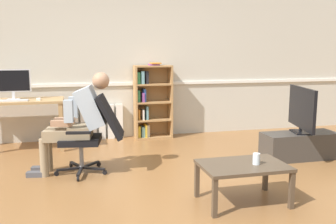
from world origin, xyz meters
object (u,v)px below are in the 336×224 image
computer_desk (18,107)px  tv_screen (302,109)px  bookshelf (150,102)px  office_chair (94,131)px  person_seated (77,120)px  drinking_glass (256,159)px  imac_monitor (13,82)px  radiator (98,122)px  keyboard (14,100)px  coffee_table (243,169)px  computer_mouse (38,99)px  tv_stand (299,146)px

computer_desk → tv_screen: (3.81, -1.45, 0.04)m
bookshelf → office_chair: size_ratio=1.34×
person_seated → drinking_glass: bearing=60.4°
tv_screen → computer_desk: bearing=83.2°
office_chair → person_seated: person_seated is taller
imac_monitor → radiator: size_ratio=0.61×
keyboard → tv_screen: 4.06m
radiator → coffee_table: radiator is taller
computer_mouse → radiator: computer_mouse is taller
keyboard → computer_mouse: 0.34m
radiator → office_chair: (-0.14, -1.77, 0.23)m
computer_mouse → tv_screen: bearing=-20.9°
keyboard → tv_screen: bearing=-18.9°
keyboard → office_chair: size_ratio=0.41×
computer_desk → tv_screen: size_ratio=1.45×
office_chair → keyboard: bearing=-129.5°
imac_monitor → tv_screen: size_ratio=0.57×
bookshelf → radiator: bookshelf is taller
computer_desk → tv_stand: bearing=-20.9°
imac_monitor → tv_stand: bearing=-21.6°
bookshelf → tv_screen: size_ratio=1.42×
computer_mouse → coffee_table: size_ratio=0.12×
computer_desk → drinking_glass: 3.69m
person_seated → coffee_table: (1.53, -1.31, -0.31)m
imac_monitor → coffee_table: 3.73m
radiator → tv_stand: radiator is taller
tv_stand → tv_screen: tv_screen is taller
coffee_table → drinking_glass: (0.12, -0.04, 0.10)m
computer_mouse → office_chair: office_chair is taller
tv_screen → radiator: bearing=69.1°
tv_stand → imac_monitor: bearing=158.4°
keyboard → radiator: bearing=23.7°
keyboard → radiator: keyboard is taller
bookshelf → tv_screen: 2.47m
person_seated → bookshelf: bearing=153.3°
computer_mouse → tv_stand: size_ratio=0.10×
coffee_table → office_chair: bearing=136.4°
imac_monitor → office_chair: imac_monitor is taller
office_chair → bookshelf: bearing=158.3°
office_chair → coffee_table: bearing=56.2°
keyboard → drinking_glass: keyboard is taller
computer_desk → computer_mouse: (0.31, -0.12, 0.12)m
coffee_table → drinking_glass: bearing=-20.1°
coffee_table → computer_desk: bearing=131.8°
tv_stand → coffee_table: size_ratio=1.26×
keyboard → bookshelf: size_ratio=0.30×
computer_mouse → keyboard: bearing=-176.6°
person_seated → office_chair: bearing=90.0°
imac_monitor → coffee_table: imac_monitor is taller
computer_desk → office_chair: 1.73m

